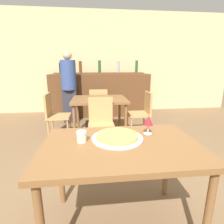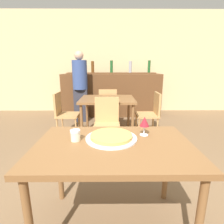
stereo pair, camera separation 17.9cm
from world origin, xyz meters
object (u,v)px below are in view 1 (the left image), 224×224
at_px(chair_far_side_front, 101,121).
at_px(chair_far_side_back, 98,105).
at_px(person_standing, 69,85).
at_px(pizza_tray, 117,137).
at_px(cheese_shaker, 82,137).
at_px(chair_far_side_right, 142,111).
at_px(chair_far_side_left, 54,113).
at_px(wine_glass, 148,121).

xyz_separation_m(chair_far_side_front, chair_far_side_back, (-0.00, 1.16, 0.00)).
xyz_separation_m(chair_far_side_front, person_standing, (-0.66, 1.54, 0.41)).
xyz_separation_m(chair_far_side_back, person_standing, (-0.66, 0.37, 0.41)).
bearing_deg(pizza_tray, cheese_shaker, -173.47).
xyz_separation_m(chair_far_side_right, pizza_tray, (-0.76, -1.90, 0.28)).
bearing_deg(pizza_tray, chair_far_side_left, 115.04).
relative_size(chair_far_side_right, cheese_shaker, 9.71).
distance_m(chair_far_side_front, wine_glass, 1.35).
relative_size(chair_far_side_left, cheese_shaker, 9.71).
relative_size(chair_far_side_left, person_standing, 0.51).
relative_size(chair_far_side_back, chair_far_side_left, 1.00).
distance_m(chair_far_side_right, person_standing, 1.81).
relative_size(chair_far_side_right, person_standing, 0.51).
bearing_deg(wine_glass, chair_far_side_right, 75.12).
height_order(pizza_tray, wine_glass, wine_glass).
relative_size(chair_far_side_back, person_standing, 0.51).
distance_m(chair_far_side_front, person_standing, 1.72).
bearing_deg(pizza_tray, person_standing, 104.17).
xyz_separation_m(chair_far_side_back, cheese_shaker, (-0.21, -2.52, 0.31)).
relative_size(chair_far_side_back, wine_glass, 5.27).
relative_size(chair_far_side_front, chair_far_side_left, 1.00).
bearing_deg(chair_far_side_left, chair_far_side_right, -90.00).
bearing_deg(chair_far_side_back, chair_far_side_left, 35.22).
distance_m(chair_far_side_left, cheese_shaker, 2.05).
bearing_deg(chair_far_side_back, person_standing, -29.63).
xyz_separation_m(chair_far_side_right, person_standing, (-1.48, 0.95, 0.41)).
bearing_deg(chair_far_side_back, pizza_tray, 91.52).
bearing_deg(cheese_shaker, chair_far_side_left, 107.60).
xyz_separation_m(chair_far_side_right, cheese_shaker, (-1.03, -1.94, 0.31)).
distance_m(chair_far_side_front, chair_far_side_back, 1.16).
distance_m(chair_far_side_left, wine_glass, 2.20).
height_order(chair_far_side_right, person_standing, person_standing).
bearing_deg(chair_far_side_front, chair_far_side_left, 144.78).
bearing_deg(pizza_tray, chair_far_side_right, 68.31).
distance_m(chair_far_side_front, chair_far_side_right, 1.01).
bearing_deg(person_standing, chair_far_side_left, -99.99).
height_order(person_standing, wine_glass, person_standing).
height_order(chair_far_side_left, person_standing, person_standing).
xyz_separation_m(person_standing, wine_glass, (0.99, -2.78, -0.03)).
distance_m(person_standing, wine_glass, 2.95).
bearing_deg(wine_glass, chair_far_side_left, 122.44).
distance_m(pizza_tray, person_standing, 2.95).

